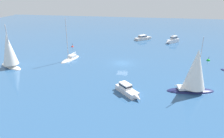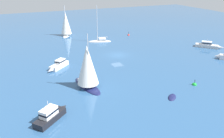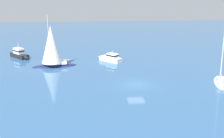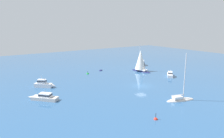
% 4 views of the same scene
% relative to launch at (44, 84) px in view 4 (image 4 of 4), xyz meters
% --- Properties ---
extents(ground_plane, '(160.00, 160.00, 0.00)m').
position_rel_launch_xyz_m(ground_plane, '(13.11, 21.71, -0.84)').
color(ground_plane, '#2D5684').
extents(launch, '(4.75, 5.01, 3.07)m').
position_rel_launch_xyz_m(launch, '(0.00, 0.00, 0.00)').
color(launch, white).
rests_on(launch, ground).
extents(sloop, '(3.74, 6.78, 10.64)m').
position_rel_launch_xyz_m(sloop, '(25.94, 21.33, -0.63)').
color(sloop, silver).
rests_on(sloop, ground).
extents(cabin_cruiser, '(4.78, 5.25, 3.00)m').
position_rel_launch_xyz_m(cabin_cruiser, '(-7.63, 40.82, -0.07)').
color(cabin_cruiser, black).
rests_on(cabin_cruiser, ground).
extents(skiff, '(2.52, 2.57, 0.50)m').
position_rel_launch_xyz_m(skiff, '(-9.04, 22.55, -0.84)').
color(skiff, '#191E4C').
rests_on(skiff, ground).
extents(powerboat, '(6.08, 5.79, 2.31)m').
position_rel_launch_xyz_m(powerboat, '(9.31, -2.76, -0.21)').
color(powerboat, silver).
rests_on(powerboat, ground).
extents(powerboat_1, '(4.86, 5.12, 2.17)m').
position_rel_launch_xyz_m(powerboat_1, '(10.42, 36.20, -0.18)').
color(powerboat_1, white).
rests_on(powerboat_1, ground).
extents(yacht, '(8.29, 4.17, 9.73)m').
position_rel_launch_xyz_m(yacht, '(-0.31, 33.39, 2.53)').
color(yacht, '#191E4C').
rests_on(yacht, ground).
extents(channel_buoy, '(0.69, 0.69, 1.50)m').
position_rel_launch_xyz_m(channel_buoy, '(29.52, 10.26, -0.83)').
color(channel_buoy, red).
rests_on(channel_buoy, ground).
extents(mooring_buoy, '(0.82, 0.82, 1.42)m').
position_rel_launch_xyz_m(mooring_buoy, '(-6.95, 16.24, -0.83)').
color(mooring_buoy, green).
rests_on(mooring_buoy, ground).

